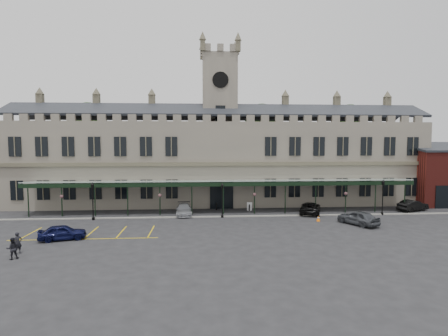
{
  "coord_description": "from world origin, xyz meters",
  "views": [
    {
      "loc": [
        -2.92,
        -36.69,
        9.14
      ],
      "look_at": [
        0.0,
        6.0,
        6.0
      ],
      "focal_mm": 28.0,
      "sensor_mm": 36.0,
      "label": 1
    }
  ],
  "objects": [
    {
      "name": "tree_behind_left",
      "position": [
        -22.0,
        25.0,
        12.81
      ],
      "size": [
        6.0,
        6.0,
        16.0
      ],
      "color": "#332314",
      "rests_on": "ground"
    },
    {
      "name": "tree_behind_right",
      "position": [
        24.0,
        25.0,
        12.81
      ],
      "size": [
        6.0,
        6.0,
        16.0
      ],
      "color": "#332314",
      "rests_on": "ground"
    },
    {
      "name": "car_taxi",
      "position": [
        -5.0,
        7.11,
        0.69
      ],
      "size": [
        2.18,
        4.82,
        1.37
      ],
      "primitive_type": "imported",
      "rotation": [
        0.0,
        0.0,
        0.06
      ],
      "color": "#97999E",
      "rests_on": "ground"
    },
    {
      "name": "clock_tower",
      "position": [
        0.0,
        16.0,
        13.11
      ],
      "size": [
        5.6,
        5.6,
        24.8
      ],
      "color": "#6B6559",
      "rests_on": "ground"
    },
    {
      "name": "traffic_cone",
      "position": [
        10.76,
        2.47,
        0.31
      ],
      "size": [
        0.4,
        0.4,
        0.64
      ],
      "rotation": [
        0.0,
        0.0,
        -0.1
      ],
      "color": "orange",
      "rests_on": "ground"
    },
    {
      "name": "car_right_b",
      "position": [
        25.38,
        7.55,
        0.74
      ],
      "size": [
        4.75,
        3.11,
        1.48
      ],
      "primitive_type": "imported",
      "rotation": [
        0.0,
        0.0,
        1.95
      ],
      "color": "black",
      "rests_on": "ground"
    },
    {
      "name": "parking_markings",
      "position": [
        -14.0,
        -1.5,
        0.0
      ],
      "size": [
        16.0,
        6.0,
        0.01
      ],
      "primitive_type": null,
      "color": "gold",
      "rests_on": "ground"
    },
    {
      "name": "lamp_post_left",
      "position": [
        -15.56,
        4.89,
        2.67
      ],
      "size": [
        0.43,
        0.43,
        4.5
      ],
      "color": "black",
      "rests_on": "ground"
    },
    {
      "name": "canopy",
      "position": [
        0.0,
        7.46,
        2.4
      ],
      "size": [
        50.0,
        4.1,
        4.3
      ],
      "color": "#8C9E93",
      "rests_on": "ground"
    },
    {
      "name": "tree_behind_mid",
      "position": [
        8.0,
        25.0,
        12.81
      ],
      "size": [
        6.0,
        6.0,
        16.0
      ],
      "color": "#332314",
      "rests_on": "ground"
    },
    {
      "name": "person_a",
      "position": [
        -17.9,
        -7.48,
        0.89
      ],
      "size": [
        0.71,
        0.78,
        1.78
      ],
      "primitive_type": "imported",
      "rotation": [
        0.0,
        0.0,
        1.01
      ],
      "color": "black",
      "rests_on": "ground"
    },
    {
      "name": "bollard_right",
      "position": [
        3.59,
        9.0,
        0.44
      ],
      "size": [
        0.15,
        0.15,
        0.87
      ],
      "primitive_type": "cylinder",
      "color": "black",
      "rests_on": "ground"
    },
    {
      "name": "lamp_post_mid",
      "position": [
        -0.26,
        5.27,
        2.51
      ],
      "size": [
        0.4,
        0.4,
        4.23
      ],
      "color": "black",
      "rests_on": "ground"
    },
    {
      "name": "ground",
      "position": [
        0.0,
        0.0,
        0.0
      ],
      "size": [
        140.0,
        140.0,
        0.0
      ],
      "primitive_type": "plane",
      "color": "black"
    },
    {
      "name": "station_building",
      "position": [
        0.0,
        15.91,
        6.47
      ],
      "size": [
        60.0,
        10.36,
        17.3
      ],
      "color": "#6B6559",
      "rests_on": "ground"
    },
    {
      "name": "lamp_post_right",
      "position": [
        20.02,
        5.42,
        2.67
      ],
      "size": [
        0.43,
        0.43,
        4.51
      ],
      "color": "black",
      "rests_on": "ground"
    },
    {
      "name": "brick_annex",
      "position": [
        34.0,
        12.97,
        4.16
      ],
      "size": [
        12.4,
        8.36,
        9.23
      ],
      "color": "maroon",
      "rests_on": "ground"
    },
    {
      "name": "sign_board",
      "position": [
        3.66,
        9.25,
        0.56
      ],
      "size": [
        0.67,
        0.14,
        1.14
      ],
      "rotation": [
        0.0,
        0.0,
        -0.13
      ],
      "color": "black",
      "rests_on": "ground"
    },
    {
      "name": "car_right_a",
      "position": [
        14.57,
        0.45,
        0.8
      ],
      "size": [
        3.86,
        5.05,
        1.6
      ],
      "primitive_type": "imported",
      "rotation": [
        0.0,
        0.0,
        3.62
      ],
      "color": "#3D4045",
      "rests_on": "ground"
    },
    {
      "name": "kerb",
      "position": [
        0.0,
        5.5,
        0.06
      ],
      "size": [
        60.0,
        0.4,
        0.12
      ],
      "primitive_type": "cube",
      "color": "gray",
      "rests_on": "ground"
    },
    {
      "name": "car_van",
      "position": [
        11.18,
        6.8,
        0.73
      ],
      "size": [
        4.09,
        5.75,
        1.45
      ],
      "primitive_type": "imported",
      "rotation": [
        0.0,
        0.0,
        2.78
      ],
      "color": "black",
      "rests_on": "ground"
    },
    {
      "name": "car_left_a",
      "position": [
        -15.86,
        -3.51,
        0.71
      ],
      "size": [
        4.49,
        2.76,
        1.43
      ],
      "primitive_type": "imported",
      "rotation": [
        0.0,
        0.0,
        1.85
      ],
      "color": "#0C0F35",
      "rests_on": "ground"
    },
    {
      "name": "bollard_left",
      "position": [
        -0.76,
        9.9,
        0.49
      ],
      "size": [
        0.17,
        0.17,
        0.98
      ],
      "primitive_type": "cylinder",
      "color": "black",
      "rests_on": "ground"
    },
    {
      "name": "person_b",
      "position": [
        -17.63,
        -8.87,
        0.86
      ],
      "size": [
        1.05,
        0.98,
        1.72
      ],
      "primitive_type": "imported",
      "rotation": [
        0.0,
        0.0,
        3.67
      ],
      "color": "black",
      "rests_on": "ground"
    }
  ]
}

